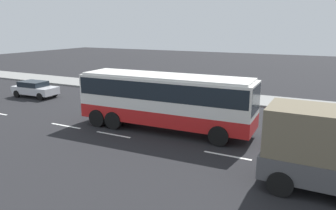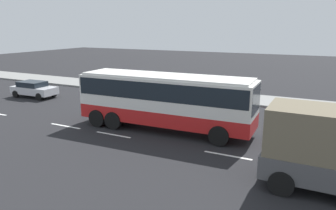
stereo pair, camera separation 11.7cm
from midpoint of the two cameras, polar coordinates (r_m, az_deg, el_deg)
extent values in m
plane|color=black|center=(19.78, 1.30, -4.23)|extent=(120.00, 120.00, 0.00)
cube|color=gray|center=(28.73, 9.83, 1.45)|extent=(80.00, 4.00, 0.15)
cube|color=white|center=(21.28, -18.01, -3.60)|extent=(2.40, 0.16, 0.01)
cube|color=white|center=(18.94, -9.94, -5.25)|extent=(2.40, 0.16, 0.01)
cube|color=white|center=(16.04, 10.44, -8.86)|extent=(2.40, 0.16, 0.01)
cube|color=red|center=(19.28, -0.71, -1.69)|extent=(10.73, 2.92, 0.84)
cube|color=white|center=(18.96, -0.72, 2.24)|extent=(10.73, 2.92, 1.86)
cube|color=black|center=(18.91, -0.72, 3.03)|extent=(10.52, 2.95, 1.02)
cube|color=black|center=(17.38, 15.18, 0.99)|extent=(0.20, 2.38, 1.48)
cube|color=white|center=(18.79, -0.73, 5.19)|extent=(10.30, 2.76, 0.12)
cylinder|color=black|center=(19.32, 10.96, -3.21)|extent=(1.11, 0.33, 1.10)
cylinder|color=black|center=(17.03, 8.89, -5.46)|extent=(1.11, 0.33, 1.10)
cylinder|color=black|center=(21.80, -6.24, -1.09)|extent=(1.11, 0.33, 1.10)
cylinder|color=black|center=(19.79, -9.96, -2.76)|extent=(1.11, 0.33, 1.10)
cylinder|color=black|center=(22.42, -8.87, -0.75)|extent=(1.11, 0.33, 1.10)
cylinder|color=black|center=(20.48, -12.72, -2.33)|extent=(1.11, 0.33, 1.10)
cube|color=#4C4C4F|center=(13.70, 27.17, -10.08)|extent=(5.12, 2.53, 0.90)
cylinder|color=black|center=(15.02, 20.68, -9.20)|extent=(0.96, 0.29, 0.96)
cylinder|color=black|center=(12.84, 19.35, -13.09)|extent=(0.96, 0.29, 0.96)
cube|color=silver|center=(30.83, -22.89, 2.47)|extent=(4.15, 1.91, 0.64)
cube|color=black|center=(30.88, -23.24, 3.48)|extent=(2.31, 1.70, 0.45)
cylinder|color=black|center=(30.47, -19.91, 2.00)|extent=(0.65, 0.22, 0.64)
cylinder|color=black|center=(29.32, -22.17, 1.36)|extent=(0.65, 0.22, 0.64)
cylinder|color=black|center=(32.46, -23.44, 2.36)|extent=(0.65, 0.22, 0.64)
cylinder|color=black|center=(31.39, -25.69, 1.78)|extent=(0.65, 0.22, 0.64)
cylinder|color=black|center=(28.37, 7.73, 2.30)|extent=(0.14, 0.14, 0.75)
cylinder|color=black|center=(28.37, 7.41, 2.31)|extent=(0.14, 0.14, 0.75)
cylinder|color=#338C4C|center=(28.25, 7.61, 3.60)|extent=(0.32, 0.32, 0.56)
sphere|color=tan|center=(28.19, 7.64, 4.36)|extent=(0.20, 0.20, 0.20)
cylinder|color=brown|center=(30.20, 0.54, 3.13)|extent=(0.14, 0.14, 0.75)
cylinder|color=brown|center=(30.19, 0.84, 3.12)|extent=(0.14, 0.14, 0.75)
cylinder|color=#B2333F|center=(30.08, 0.70, 4.35)|extent=(0.32, 0.32, 0.56)
sphere|color=#9E7051|center=(30.02, 0.70, 5.07)|extent=(0.20, 0.20, 0.20)
camera|label=1|loc=(0.06, 89.82, 0.04)|focal=34.06mm
camera|label=2|loc=(0.06, -90.18, -0.04)|focal=34.06mm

